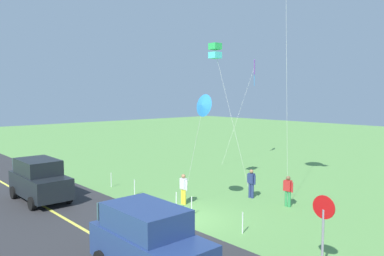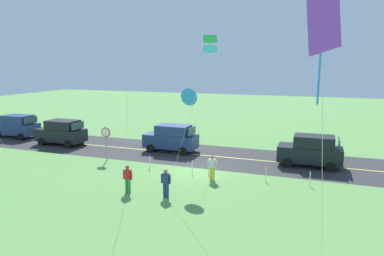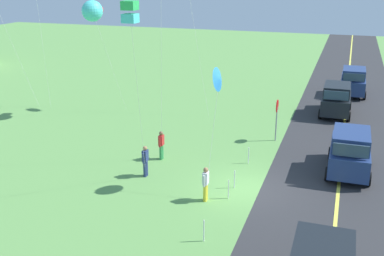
{
  "view_description": "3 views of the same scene",
  "coord_description": "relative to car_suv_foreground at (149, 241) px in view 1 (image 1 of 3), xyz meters",
  "views": [
    {
      "loc": [
        13.02,
        -11.1,
        5.74
      ],
      "look_at": [
        -1.67,
        2.07,
        4.0
      ],
      "focal_mm": 35.69,
      "sensor_mm": 36.0,
      "label": 1
    },
    {
      "loc": [
        -7.82,
        22.0,
        7.26
      ],
      "look_at": [
        -0.5,
        1.65,
        3.28
      ],
      "focal_mm": 32.84,
      "sensor_mm": 36.0,
      "label": 2
    },
    {
      "loc": [
        -19.98,
        -3.85,
        9.79
      ],
      "look_at": [
        0.15,
        2.92,
        2.66
      ],
      "focal_mm": 43.97,
      "sensor_mm": 36.0,
      "label": 3
    }
  ],
  "objects": [
    {
      "name": "person_adult_near",
      "position": [
        -1.41,
        9.68,
        -0.29
      ],
      "size": [
        0.58,
        0.22,
        1.6
      ],
      "rotation": [
        0.0,
        0.0,
        0.6
      ],
      "color": "#338C4C",
      "rests_on": "ground"
    },
    {
      "name": "fence_post_3",
      "position": [
        -3.64,
        5.06,
        -0.7
      ],
      "size": [
        0.05,
        0.05,
        0.9
      ],
      "primitive_type": "cylinder",
      "color": "silver",
      "rests_on": "ground"
    },
    {
      "name": "fence_post_4",
      "position": [
        -0.48,
        5.06,
        -0.7
      ],
      "size": [
        0.05,
        0.05,
        0.9
      ],
      "primitive_type": "cylinder",
      "color": "silver",
      "rests_on": "ground"
    },
    {
      "name": "fence_post_1",
      "position": [
        -8.53,
        5.06,
        -0.7
      ],
      "size": [
        0.05,
        0.05,
        0.9
      ],
      "primitive_type": "cylinder",
      "color": "silver",
      "rests_on": "ground"
    },
    {
      "name": "stop_sign",
      "position": [
        3.54,
        4.27,
        0.65
      ],
      "size": [
        0.76,
        0.08,
        2.56
      ],
      "color": "gray",
      "rests_on": "ground"
    },
    {
      "name": "fence_post_2",
      "position": [
        -4.79,
        5.06,
        -0.7
      ],
      "size": [
        0.05,
        0.05,
        0.9
      ],
      "primitive_type": "cylinder",
      "color": "silver",
      "rests_on": "ground"
    },
    {
      "name": "asphalt_road",
      "position": [
        -3.48,
        0.36,
        -1.15
      ],
      "size": [
        120.0,
        7.0,
        0.0
      ],
      "primitive_type": "cube",
      "color": "#2D2D30",
      "rests_on": "ground"
    },
    {
      "name": "kite_purple_back",
      "position": [
        -11.3,
        19.04,
        6.76
      ],
      "size": [
        0.85,
        3.85,
        8.74
      ],
      "color": "silver",
      "rests_on": "ground"
    },
    {
      "name": "road_centre_stripe",
      "position": [
        -3.48,
        0.36,
        -1.15
      ],
      "size": [
        120.0,
        0.16,
        0.0
      ],
      "primitive_type": "cube",
      "color": "#E5E04C",
      "rests_on": "asphalt_road"
    },
    {
      "name": "person_adult_companion",
      "position": [
        -3.74,
        9.59,
        -0.29
      ],
      "size": [
        0.58,
        0.22,
        1.6
      ],
      "rotation": [
        0.0,
        0.0,
        1.4
      ],
      "color": "navy",
      "rests_on": "ground"
    },
    {
      "name": "kite_blue_mid",
      "position": [
        -6.02,
        9.0,
        7.05
      ],
      "size": [
        2.57,
        0.89,
        8.66
      ],
      "color": "silver",
      "rests_on": "ground"
    },
    {
      "name": "kite_yellow_high",
      "position": [
        -3.76,
        5.89,
        4.06
      ],
      "size": [
        2.12,
        0.42,
        5.78
      ],
      "color": "silver",
      "rests_on": "ground"
    },
    {
      "name": "person_child_watcher",
      "position": [
        -5.31,
        5.98,
        -0.29
      ],
      "size": [
        0.58,
        0.22,
        1.6
      ],
      "rotation": [
        0.0,
        0.0,
        0.95
      ],
      "color": "yellow",
      "rests_on": "ground"
    },
    {
      "name": "car_suv_foreground",
      "position": [
        0.0,
        0.0,
        0.0
      ],
      "size": [
        4.4,
        2.12,
        2.24
      ],
      "color": "navy",
      "rests_on": "ground"
    },
    {
      "name": "ground_plane",
      "position": [
        -3.48,
        4.36,
        -1.2
      ],
      "size": [
        120.0,
        120.0,
        0.1
      ],
      "primitive_type": "cube",
      "color": "#60994C"
    },
    {
      "name": "car_parked_west_near",
      "position": [
        -11.05,
        0.65,
        0.0
      ],
      "size": [
        4.4,
        2.12,
        2.24
      ],
      "color": "black",
      "rests_on": "ground"
    },
    {
      "name": "fence_post_0",
      "position": [
        -11.15,
        5.06,
        -0.7
      ],
      "size": [
        0.05,
        0.05,
        0.9
      ],
      "primitive_type": "cylinder",
      "color": "silver",
      "rests_on": "ground"
    }
  ]
}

